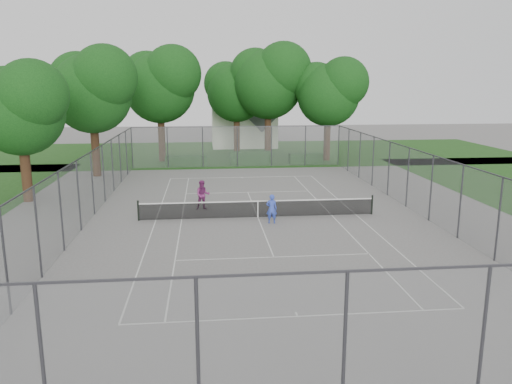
{
  "coord_description": "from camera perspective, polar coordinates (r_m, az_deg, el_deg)",
  "views": [
    {
      "loc": [
        -2.76,
        -26.11,
        7.16
      ],
      "look_at": [
        0.0,
        1.0,
        1.2
      ],
      "focal_mm": 35.0,
      "sensor_mm": 36.0,
      "label": 1
    }
  ],
  "objects": [
    {
      "name": "tree_far_midright",
      "position": [
        49.32,
        1.52,
        12.83
      ],
      "size": [
        7.69,
        7.02,
        11.05
      ],
      "color": "#331E12",
      "rests_on": "ground"
    },
    {
      "name": "court_markings",
      "position": [
        27.21,
        0.21,
        -2.9
      ],
      "size": [
        11.03,
        23.83,
        0.01
      ],
      "color": "silver",
      "rests_on": "ground"
    },
    {
      "name": "house",
      "position": [
        57.81,
        -1.42,
        8.83
      ],
      "size": [
        7.25,
        5.62,
        9.02
      ],
      "color": "silver",
      "rests_on": "ground"
    },
    {
      "name": "tree_side_back",
      "position": [
        40.64,
        -18.21,
        11.36
      ],
      "size": [
        6.98,
        6.37,
        10.03
      ],
      "color": "#331E12",
      "rests_on": "ground"
    },
    {
      "name": "hedge_right",
      "position": [
        45.93,
        5.68,
        3.87
      ],
      "size": [
        2.99,
        1.1,
        0.9
      ],
      "primitive_type": "cube",
      "color": "#174014",
      "rests_on": "ground"
    },
    {
      "name": "woman_player",
      "position": [
        28.91,
        -6.11,
        -0.33
      ],
      "size": [
        0.86,
        0.69,
        1.71
      ],
      "primitive_type": "imported",
      "rotation": [
        0.0,
        0.0,
        0.05
      ],
      "color": "#7E2A67",
      "rests_on": "ground"
    },
    {
      "name": "girl_player",
      "position": [
        25.93,
        1.8,
        -1.93
      ],
      "size": [
        0.6,
        0.43,
        1.54
      ],
      "primitive_type": "imported",
      "rotation": [
        0.0,
        0.0,
        3.04
      ],
      "color": "blue",
      "rests_on": "ground"
    },
    {
      "name": "grass_far",
      "position": [
        52.67,
        -2.76,
        4.51
      ],
      "size": [
        60.0,
        20.0,
        0.0
      ],
      "primitive_type": "cube",
      "color": "#1A4213",
      "rests_on": "ground"
    },
    {
      "name": "tennis_net",
      "position": [
        27.08,
        0.21,
        -1.87
      ],
      "size": [
        12.87,
        0.1,
        1.1
      ],
      "color": "black",
      "rests_on": "ground"
    },
    {
      "name": "tree_far_midleft",
      "position": [
        51.3,
        -2.15,
        11.84
      ],
      "size": [
        6.81,
        6.22,
        9.79
      ],
      "color": "#331E12",
      "rests_on": "ground"
    },
    {
      "name": "tree_far_right",
      "position": [
        47.44,
        8.4,
        11.47
      ],
      "size": [
        6.64,
        6.06,
        9.54
      ],
      "color": "#331E12",
      "rests_on": "ground"
    },
    {
      "name": "perimeter_fence",
      "position": [
        26.79,
        0.22,
        0.82
      ],
      "size": [
        18.08,
        34.08,
        3.52
      ],
      "color": "#38383D",
      "rests_on": "ground"
    },
    {
      "name": "hedge_left",
      "position": [
        44.57,
        -7.96,
        3.57
      ],
      "size": [
        3.66,
        1.1,
        0.91
      ],
      "primitive_type": "cube",
      "color": "#174014",
      "rests_on": "ground"
    },
    {
      "name": "tree_far_left",
      "position": [
        47.18,
        -10.87,
        12.23
      ],
      "size": [
        7.34,
        6.71,
        10.56
      ],
      "color": "#331E12",
      "rests_on": "ground"
    },
    {
      "name": "tree_side_front",
      "position": [
        33.2,
        -25.34,
        8.98
      ],
      "size": [
        5.97,
        5.45,
        8.58
      ],
      "color": "#331E12",
      "rests_on": "ground"
    },
    {
      "name": "hedge_mid",
      "position": [
        45.02,
        -0.65,
        3.92
      ],
      "size": [
        3.64,
        1.04,
        1.14
      ],
      "primitive_type": "cube",
      "color": "#174014",
      "rests_on": "ground"
    },
    {
      "name": "ground",
      "position": [
        27.21,
        0.21,
        -2.92
      ],
      "size": [
        120.0,
        120.0,
        0.0
      ],
      "primitive_type": "plane",
      "color": "slate",
      "rests_on": "ground"
    }
  ]
}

